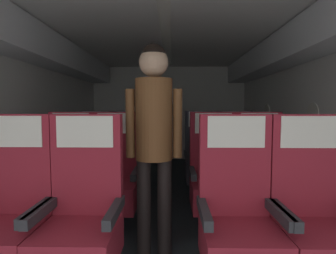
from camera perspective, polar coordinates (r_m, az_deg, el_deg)
ground at (r=3.39m, az=-0.49°, el=-16.45°), size 3.69×6.46×0.02m
fuselage_shell at (r=3.45m, az=-0.40°, el=10.63°), size 3.57×6.11×2.15m
seat_a_left_window at (r=2.03m, az=-30.38°, el=-16.47°), size 0.48×0.49×1.13m
seat_a_left_aisle at (r=1.84m, az=-17.60°, el=-18.28°), size 0.48×0.49×1.13m
seat_a_right_aisle at (r=1.95m, az=28.28°, el=-17.27°), size 0.48×0.49×1.13m
seat_a_right_window at (r=1.80m, az=14.50°, el=-18.71°), size 0.48×0.49×1.13m
seat_b_left_window at (r=2.84m, az=-20.08°, el=-10.32°), size 0.48×0.49×1.13m
seat_b_left_aisle at (r=2.71m, az=-11.14°, el=-10.86°), size 0.48×0.49×1.13m
seat_b_right_aisle at (r=2.81m, az=18.91°, el=-10.46°), size 0.48×0.49×1.13m
seat_b_right_window at (r=2.70m, az=9.64°, el=-10.91°), size 0.48×0.49×1.13m
seat_c_left_window at (r=3.75m, az=-15.05°, el=-6.76°), size 0.48×0.49×1.13m
seat_c_left_aisle at (r=3.63m, az=-8.11°, el=-7.00°), size 0.48×0.49×1.13m
seat_c_right_aisle at (r=3.71m, az=14.22°, el=-6.86°), size 0.48×0.49×1.13m
seat_c_right_window at (r=3.62m, az=7.26°, el=-7.02°), size 0.48×0.49×1.13m
flight_attendant at (r=2.07m, az=-2.96°, el=-0.14°), size 0.43×0.28×1.65m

